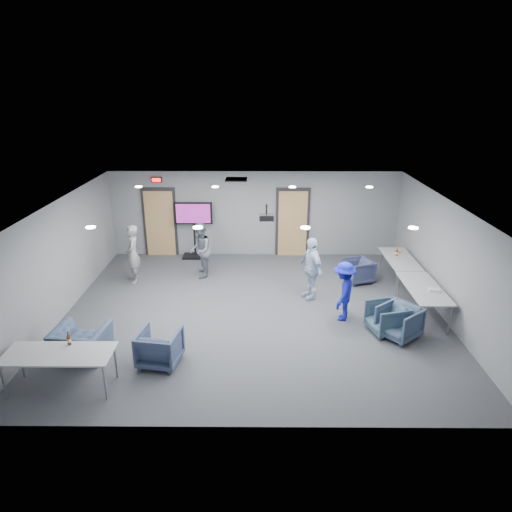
{
  "coord_description": "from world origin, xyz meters",
  "views": [
    {
      "loc": [
        0.14,
        -9.9,
        5.17
      ],
      "look_at": [
        0.07,
        0.65,
        1.2
      ],
      "focal_mm": 32.0,
      "sensor_mm": 36.0,
      "label": 1
    }
  ],
  "objects_px": {
    "chair_right_b": "(387,318)",
    "chair_right_c": "(399,322)",
    "person_a": "(133,254)",
    "tv_stand": "(194,227)",
    "chair_right_a": "(358,271)",
    "person_c": "(311,268)",
    "chair_front_a": "(160,347)",
    "chair_front_b": "(81,343)",
    "projector": "(266,217)",
    "table_right_a": "(400,260)",
    "bottle_right": "(397,253)",
    "person_b": "(200,251)",
    "table_right_b": "(424,289)",
    "bottle_front": "(69,340)",
    "table_front_left": "(59,355)",
    "person_d": "(344,291)"
  },
  "relations": [
    {
      "from": "projector",
      "to": "person_d",
      "type": "bearing_deg",
      "value": -10.28
    },
    {
      "from": "person_c",
      "to": "bottle_right",
      "type": "xyz_separation_m",
      "value": [
        2.5,
        1.14,
        0.0
      ]
    },
    {
      "from": "chair_right_b",
      "to": "bottle_right",
      "type": "distance_m",
      "value": 3.1
    },
    {
      "from": "table_right_a",
      "to": "bottle_right",
      "type": "height_order",
      "value": "bottle_right"
    },
    {
      "from": "person_b",
      "to": "chair_front_b",
      "type": "bearing_deg",
      "value": -28.26
    },
    {
      "from": "person_c",
      "to": "person_d",
      "type": "xyz_separation_m",
      "value": [
        0.64,
        -1.15,
        -0.1
      ]
    },
    {
      "from": "chair_front_a",
      "to": "projector",
      "type": "xyz_separation_m",
      "value": [
        2.1,
        2.13,
        2.04
      ]
    },
    {
      "from": "tv_stand",
      "to": "table_right_b",
      "type": "bearing_deg",
      "value": -33.55
    },
    {
      "from": "chair_right_c",
      "to": "table_front_left",
      "type": "height_order",
      "value": "table_front_left"
    },
    {
      "from": "person_c",
      "to": "chair_front_b",
      "type": "distance_m",
      "value": 5.64
    },
    {
      "from": "person_a",
      "to": "person_b",
      "type": "distance_m",
      "value": 1.84
    },
    {
      "from": "table_right_a",
      "to": "bottle_right",
      "type": "bearing_deg",
      "value": 12.27
    },
    {
      "from": "person_b",
      "to": "chair_right_c",
      "type": "relative_size",
      "value": 2.0
    },
    {
      "from": "person_a",
      "to": "bottle_front",
      "type": "height_order",
      "value": "person_a"
    },
    {
      "from": "person_d",
      "to": "bottle_right",
      "type": "height_order",
      "value": "person_d"
    },
    {
      "from": "person_c",
      "to": "chair_right_a",
      "type": "distance_m",
      "value": 1.83
    },
    {
      "from": "person_b",
      "to": "chair_right_a",
      "type": "height_order",
      "value": "person_b"
    },
    {
      "from": "chair_right_a",
      "to": "chair_front_a",
      "type": "bearing_deg",
      "value": -67.73
    },
    {
      "from": "chair_right_b",
      "to": "projector",
      "type": "distance_m",
      "value": 3.48
    },
    {
      "from": "chair_right_b",
      "to": "chair_right_c",
      "type": "height_order",
      "value": "chair_right_c"
    },
    {
      "from": "chair_right_c",
      "to": "bottle_front",
      "type": "distance_m",
      "value": 6.69
    },
    {
      "from": "chair_front_b",
      "to": "table_right_a",
      "type": "xyz_separation_m",
      "value": [
        7.42,
        3.74,
        0.35
      ]
    },
    {
      "from": "chair_front_b",
      "to": "projector",
      "type": "xyz_separation_m",
      "value": [
        3.72,
        1.93,
        2.07
      ]
    },
    {
      "from": "chair_front_b",
      "to": "table_front_left",
      "type": "relative_size",
      "value": 0.53
    },
    {
      "from": "table_right_a",
      "to": "chair_front_b",
      "type": "bearing_deg",
      "value": 116.75
    },
    {
      "from": "table_right_b",
      "to": "projector",
      "type": "xyz_separation_m",
      "value": [
        -3.7,
        0.09,
        1.72
      ]
    },
    {
      "from": "table_right_a",
      "to": "projector",
      "type": "xyz_separation_m",
      "value": [
        -3.7,
        -1.81,
        1.72
      ]
    },
    {
      "from": "tv_stand",
      "to": "projector",
      "type": "height_order",
      "value": "projector"
    },
    {
      "from": "person_c",
      "to": "bottle_right",
      "type": "distance_m",
      "value": 2.75
    },
    {
      "from": "person_d",
      "to": "bottle_front",
      "type": "relative_size",
      "value": 5.28
    },
    {
      "from": "bottle_front",
      "to": "projector",
      "type": "bearing_deg",
      "value": 36.24
    },
    {
      "from": "chair_right_a",
      "to": "person_c",
      "type": "bearing_deg",
      "value": -73.03
    },
    {
      "from": "chair_front_b",
      "to": "bottle_right",
      "type": "relative_size",
      "value": 4.47
    },
    {
      "from": "table_front_left",
      "to": "bottle_right",
      "type": "distance_m",
      "value": 8.87
    },
    {
      "from": "chair_right_c",
      "to": "table_right_b",
      "type": "xyz_separation_m",
      "value": [
        0.83,
        0.99,
        0.33
      ]
    },
    {
      "from": "table_right_a",
      "to": "bottle_front",
      "type": "distance_m",
      "value": 8.56
    },
    {
      "from": "chair_right_b",
      "to": "chair_front_b",
      "type": "bearing_deg",
      "value": -95.22
    },
    {
      "from": "chair_front_a",
      "to": "bottle_front",
      "type": "height_order",
      "value": "bottle_front"
    },
    {
      "from": "table_right_b",
      "to": "bottle_right",
      "type": "height_order",
      "value": "bottle_right"
    },
    {
      "from": "chair_right_a",
      "to": "chair_front_a",
      "type": "height_order",
      "value": "chair_front_a"
    },
    {
      "from": "person_b",
      "to": "chair_right_a",
      "type": "xyz_separation_m",
      "value": [
        4.43,
        -0.34,
        -0.47
      ]
    },
    {
      "from": "person_a",
      "to": "tv_stand",
      "type": "relative_size",
      "value": 0.91
    },
    {
      "from": "chair_right_b",
      "to": "chair_right_c",
      "type": "bearing_deg",
      "value": 31.6
    },
    {
      "from": "person_a",
      "to": "table_right_b",
      "type": "height_order",
      "value": "person_a"
    },
    {
      "from": "chair_right_b",
      "to": "bottle_front",
      "type": "xyz_separation_m",
      "value": [
        -6.28,
        -1.77,
        0.48
      ]
    },
    {
      "from": "chair_right_a",
      "to": "bottle_front",
      "type": "xyz_separation_m",
      "value": [
        -6.21,
        -4.55,
        0.5
      ]
    },
    {
      "from": "chair_front_b",
      "to": "bottle_front",
      "type": "relative_size",
      "value": 3.8
    },
    {
      "from": "chair_right_b",
      "to": "person_c",
      "type": "bearing_deg",
      "value": -153.94
    },
    {
      "from": "table_right_a",
      "to": "bottle_front",
      "type": "xyz_separation_m",
      "value": [
        -7.31,
        -4.46,
        0.14
      ]
    },
    {
      "from": "bottle_right",
      "to": "chair_right_b",
      "type": "bearing_deg",
      "value": -108.8
    }
  ]
}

